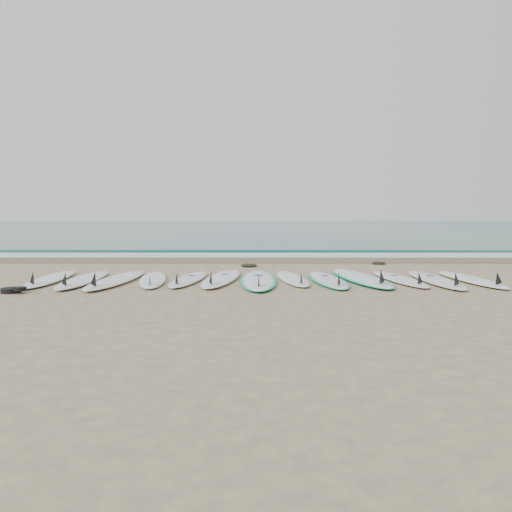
{
  "coord_description": "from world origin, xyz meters",
  "views": [
    {
      "loc": [
        -0.02,
        -9.47,
        1.33
      ],
      "look_at": [
        -0.05,
        0.98,
        0.4
      ],
      "focal_mm": 35.0,
      "sensor_mm": 36.0,
      "label": 1
    }
  ],
  "objects_px": {
    "surfboard_0": "(50,279)",
    "surfboard_12": "(472,279)",
    "leash_coil": "(13,290)",
    "surfboard_6": "(258,280)"
  },
  "relations": [
    {
      "from": "surfboard_6",
      "to": "surfboard_0",
      "type": "bearing_deg",
      "value": 177.87
    },
    {
      "from": "surfboard_6",
      "to": "surfboard_12",
      "type": "height_order",
      "value": "surfboard_6"
    },
    {
      "from": "surfboard_0",
      "to": "leash_coil",
      "type": "height_order",
      "value": "surfboard_0"
    },
    {
      "from": "surfboard_0",
      "to": "leash_coil",
      "type": "relative_size",
      "value": 5.51
    },
    {
      "from": "surfboard_6",
      "to": "surfboard_12",
      "type": "relative_size",
      "value": 1.11
    },
    {
      "from": "surfboard_12",
      "to": "leash_coil",
      "type": "xyz_separation_m",
      "value": [
        -8.1,
        -1.3,
        -0.01
      ]
    },
    {
      "from": "surfboard_6",
      "to": "leash_coil",
      "type": "height_order",
      "value": "surfboard_6"
    },
    {
      "from": "surfboard_0",
      "to": "surfboard_12",
      "type": "height_order",
      "value": "same"
    },
    {
      "from": "surfboard_12",
      "to": "leash_coil",
      "type": "distance_m",
      "value": 8.2
    },
    {
      "from": "surfboard_0",
      "to": "surfboard_12",
      "type": "distance_m",
      "value": 8.06
    }
  ]
}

